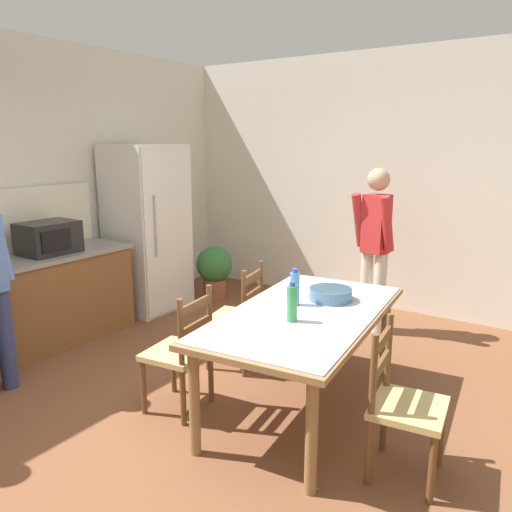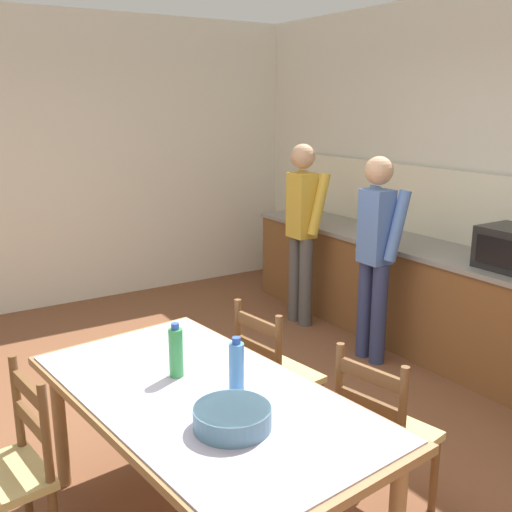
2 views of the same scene
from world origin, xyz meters
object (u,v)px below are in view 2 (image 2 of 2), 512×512
Objects in this scene: bottle_near_centre at (176,352)px; chair_side_far_right at (383,435)px; bottle_off_centre at (236,367)px; person_at_counter at (376,249)px; chair_side_near_left at (6,475)px; person_at_sink at (302,225)px; chair_side_far_left at (274,377)px; dining_table at (204,409)px; serving_bowl at (232,416)px.

bottle_near_centre is 1.10m from chair_side_far_right.
bottle_off_centre is 2.29m from person_at_counter.
chair_side_near_left is (-0.40, -0.95, -0.44)m from bottle_off_centre.
chair_side_far_right is 2.78m from person_at_sink.
chair_side_far_left and chair_side_far_right have the same top height.
person_at_counter is (-0.77, 2.91, 0.48)m from chair_side_near_left.
chair_side_near_left is at bearing 56.94° from chair_side_far_right.
dining_table is at bearing -152.25° from person_at_counter.
dining_table is 0.91m from chair_side_far_left.
bottle_off_centre is 0.30× the size of chair_side_far_left.
serving_bowl is 3.23m from person_at_sink.
person_at_sink is at bearing 138.25° from serving_bowl.
chair_side_far_left reaches higher than serving_bowl.
person_at_counter is at bearing 112.42° from bottle_near_centre.
person_at_counter is (-0.61, 1.36, 0.48)m from chair_side_far_left.
bottle_off_centre is 2.93m from person_at_sink.
dining_table is 2.38m from person_at_counter.
chair_side_far_right is (0.66, 1.63, 0.00)m from chair_side_near_left.
chair_side_near_left is (-0.65, -0.78, -0.36)m from serving_bowl.
person_at_sink is 1.02× the size of person_at_counter.
serving_bowl is 2.57m from person_at_counter.
bottle_near_centre is at bearing 178.66° from serving_bowl.
person_at_sink is (-2.41, 2.15, 0.14)m from serving_bowl.
bottle_off_centre is (0.31, 0.15, 0.00)m from bottle_near_centre.
person_at_sink is (-1.85, 2.14, 0.06)m from bottle_near_centre.
serving_bowl is 0.93m from chair_side_far_right.
dining_table is 2.12× the size of chair_side_far_right.
serving_bowl is at bearing -131.75° from person_at_sink.
chair_side_near_left is 3.05m from person_at_counter.
chair_side_far_left is 1.55m from chair_side_near_left.
chair_side_far_right is at bearing 61.20° from chair_side_near_left.
bottle_off_centre reaches higher than chair_side_far_left.
bottle_off_centre is (0.08, 0.13, 0.20)m from dining_table.
person_at_counter is at bearing -91.18° from person_at_sink.
bottle_near_centre reaches higher than chair_side_far_right.
chair_side_far_left is 2.17m from person_at_sink.
person_at_sink reaches higher than bottle_off_centre.
bottle_near_centre is 0.30× the size of chair_side_far_right.
chair_side_far_left is 0.83m from chair_side_far_right.
chair_side_near_left and chair_side_far_right have the same top height.
person_at_sink reaches higher than person_at_counter.
chair_side_near_left is at bearing -111.78° from dining_table.
chair_side_far_right is at bearing 69.91° from bottle_off_centre.
serving_bowl is (0.25, -0.17, -0.07)m from bottle_off_centre.
bottle_near_centre is 0.16× the size of person_at_counter.
person_at_sink is at bearing 137.47° from bottle_off_centre.
serving_bowl is 0.19× the size of person_at_sink.
person_at_sink reaches higher than chair_side_far_right.
person_at_sink is (-2.08, 2.11, 0.27)m from dining_table.
serving_bowl is at bearing -1.34° from bottle_near_centre.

